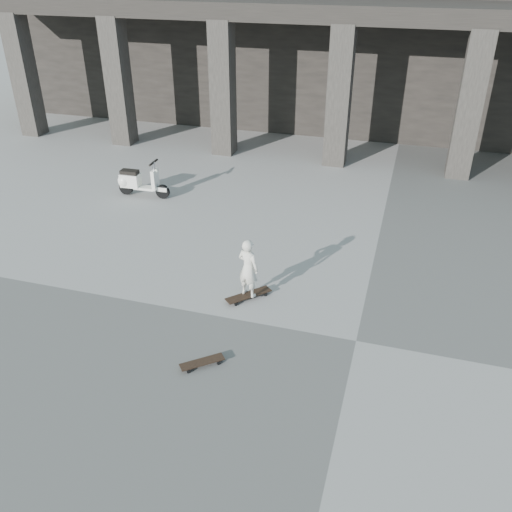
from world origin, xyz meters
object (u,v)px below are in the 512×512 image
(longboard, at_px, (248,295))
(child, at_px, (248,268))
(scooter, at_px, (135,181))
(skateboard_spare, at_px, (202,362))

(longboard, xyz_separation_m, child, (0.00, -0.00, 0.60))
(longboard, distance_m, scooter, 5.81)
(skateboard_spare, xyz_separation_m, scooter, (-4.21, 5.86, 0.33))
(longboard, height_order, scooter, scooter)
(scooter, bearing_deg, longboard, -43.24)
(skateboard_spare, xyz_separation_m, child, (0.14, 2.02, 0.61))
(longboard, bearing_deg, child, -136.83)
(longboard, xyz_separation_m, scooter, (-4.35, 3.84, 0.32))
(child, xyz_separation_m, scooter, (-4.35, 3.84, -0.27))
(skateboard_spare, distance_m, scooter, 7.22)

